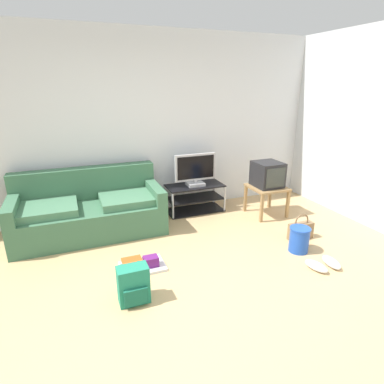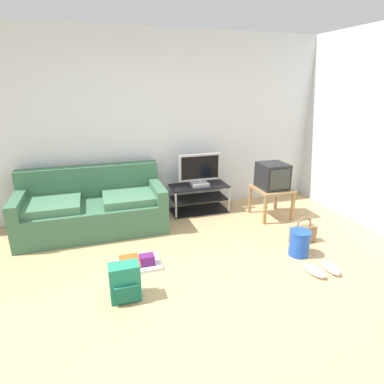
{
  "view_description": "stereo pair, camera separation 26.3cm",
  "coord_description": "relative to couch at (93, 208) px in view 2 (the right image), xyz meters",
  "views": [
    {
      "loc": [
        -0.87,
        -2.28,
        1.95
      ],
      "look_at": [
        0.51,
        1.23,
        0.65
      ],
      "focal_mm": 29.6,
      "sensor_mm": 36.0,
      "label": 1
    },
    {
      "loc": [
        -0.63,
        -2.37,
        1.95
      ],
      "look_at": [
        0.51,
        1.23,
        0.65
      ],
      "focal_mm": 29.6,
      "sensor_mm": 36.0,
      "label": 2
    }
  ],
  "objects": [
    {
      "name": "ground_plane",
      "position": [
        0.71,
        -1.94,
        -0.32
      ],
      "size": [
        9.0,
        9.8,
        0.02
      ],
      "primitive_type": "cube",
      "color": "tan"
    },
    {
      "name": "wall_back",
      "position": [
        0.71,
        0.51,
        1.04
      ],
      "size": [
        9.0,
        0.1,
        2.7
      ],
      "primitive_type": "cube",
      "color": "silver",
      "rests_on": "ground_plane"
    },
    {
      "name": "couch",
      "position": [
        0.0,
        0.0,
        0.0
      ],
      "size": [
        1.94,
        0.89,
        0.84
      ],
      "color": "#3D6B4C",
      "rests_on": "ground_plane"
    },
    {
      "name": "tv_stand",
      "position": [
        1.62,
        0.18,
        -0.09
      ],
      "size": [
        0.9,
        0.44,
        0.43
      ],
      "color": "black",
      "rests_on": "ground_plane"
    },
    {
      "name": "flat_tv",
      "position": [
        1.62,
        0.16,
        0.37
      ],
      "size": [
        0.66,
        0.22,
        0.5
      ],
      "color": "#B2B2B7",
      "rests_on": "tv_stand"
    },
    {
      "name": "side_table",
      "position": [
        2.6,
        -0.36,
        0.08
      ],
      "size": [
        0.52,
        0.52,
        0.46
      ],
      "color": "#9E7A4C",
      "rests_on": "ground_plane"
    },
    {
      "name": "crt_tv",
      "position": [
        2.6,
        -0.35,
        0.34
      ],
      "size": [
        0.39,
        0.42,
        0.37
      ],
      "color": "#232326",
      "rests_on": "side_table"
    },
    {
      "name": "backpack",
      "position": [
        0.25,
        -1.71,
        -0.13
      ],
      "size": [
        0.28,
        0.24,
        0.37
      ],
      "rotation": [
        0.0,
        0.0,
        0.25
      ],
      "color": "#238466",
      "rests_on": "ground_plane"
    },
    {
      "name": "handbag",
      "position": [
        2.55,
        -1.24,
        -0.19
      ],
      "size": [
        0.34,
        0.11,
        0.36
      ],
      "rotation": [
        0.0,
        0.0,
        -0.33
      ],
      "color": "olive",
      "rests_on": "ground_plane"
    },
    {
      "name": "cleaning_bucket",
      "position": [
        2.31,
        -1.5,
        -0.15
      ],
      "size": [
        0.25,
        0.25,
        0.31
      ],
      "color": "blue",
      "rests_on": "ground_plane"
    },
    {
      "name": "sneakers_pair",
      "position": [
        2.33,
        -1.91,
        -0.27
      ],
      "size": [
        0.38,
        0.3,
        0.09
      ],
      "color": "white",
      "rests_on": "ground_plane"
    },
    {
      "name": "floor_tray",
      "position": [
        0.44,
        -1.16,
        -0.27
      ],
      "size": [
        0.49,
        0.35,
        0.14
      ],
      "color": "silver",
      "rests_on": "ground_plane"
    }
  ]
}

